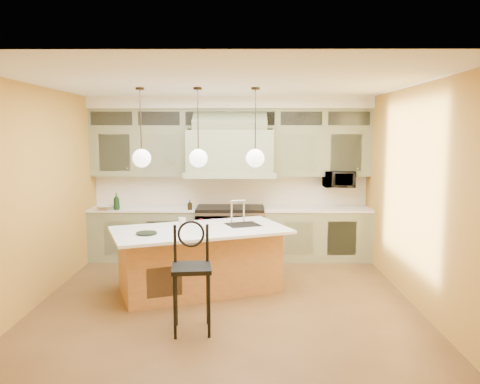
{
  "coord_description": "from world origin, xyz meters",
  "views": [
    {
      "loc": [
        0.23,
        -6.13,
        2.27
      ],
      "look_at": [
        0.18,
        0.7,
        1.41
      ],
      "focal_mm": 35.0,
      "sensor_mm": 36.0,
      "label": 1
    }
  ],
  "objects_px": {
    "microwave": "(339,179)",
    "range": "(230,233)",
    "kitchen_island": "(200,258)",
    "counter_stool": "(192,269)"
  },
  "relations": [
    {
      "from": "kitchen_island",
      "to": "counter_stool",
      "type": "relative_size",
      "value": 2.16
    },
    {
      "from": "kitchen_island",
      "to": "microwave",
      "type": "height_order",
      "value": "microwave"
    },
    {
      "from": "range",
      "to": "counter_stool",
      "type": "xyz_separation_m",
      "value": [
        -0.36,
        -3.09,
        0.24
      ]
    },
    {
      "from": "kitchen_island",
      "to": "counter_stool",
      "type": "height_order",
      "value": "kitchen_island"
    },
    {
      "from": "range",
      "to": "microwave",
      "type": "distance_m",
      "value": 2.18
    },
    {
      "from": "range",
      "to": "kitchen_island",
      "type": "relative_size",
      "value": 0.44
    },
    {
      "from": "kitchen_island",
      "to": "microwave",
      "type": "distance_m",
      "value": 3.11
    },
    {
      "from": "microwave",
      "to": "range",
      "type": "bearing_deg",
      "value": -176.88
    },
    {
      "from": "counter_stool",
      "to": "kitchen_island",
      "type": "bearing_deg",
      "value": 85.19
    },
    {
      "from": "range",
      "to": "microwave",
      "type": "relative_size",
      "value": 2.21
    }
  ]
}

